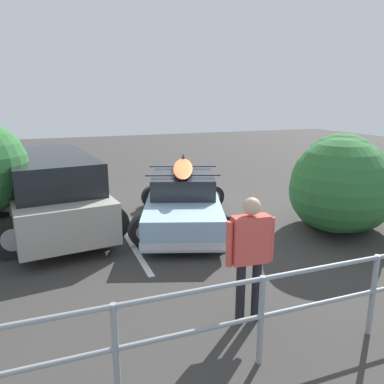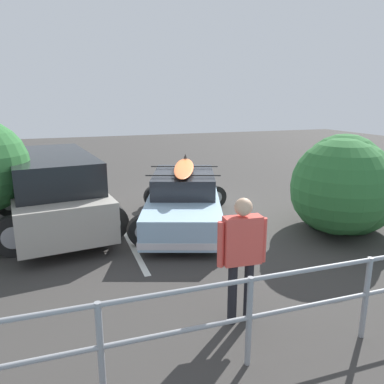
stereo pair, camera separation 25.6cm
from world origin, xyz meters
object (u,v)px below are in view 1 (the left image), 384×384
sedan_car (183,199)px  person_bystander (250,249)px  suv_car (51,191)px  bush_near_left (339,186)px

sedan_car → person_bystander: person_bystander is taller
suv_car → person_bystander: size_ratio=2.84×
bush_near_left → sedan_car: bearing=-26.3°
person_bystander → bush_near_left: (-3.90, -2.63, -0.04)m
suv_car → person_bystander: person_bystander is taller
suv_car → person_bystander: bearing=115.3°
suv_car → sedan_car: bearing=165.3°
suv_car → person_bystander: 5.58m
sedan_car → suv_car: 3.10m
bush_near_left → person_bystander: bearing=34.0°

